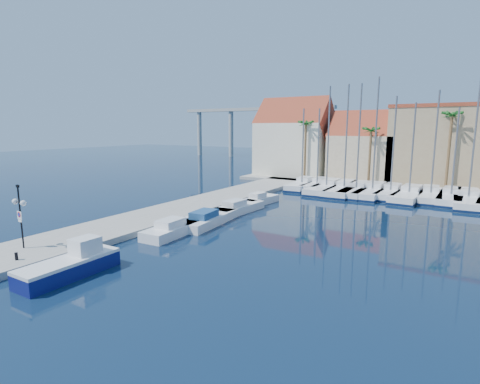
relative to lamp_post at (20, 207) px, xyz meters
name	(u,v)px	position (x,y,z in m)	size (l,w,h in m)	color
ground	(129,279)	(9.44, 0.91, -3.43)	(260.00, 260.00, 0.00)	black
quay_west	(170,213)	(0.44, 14.41, -3.18)	(6.00, 77.00, 0.50)	gray
shore_north	(418,184)	(19.44, 48.91, -3.18)	(54.00, 16.00, 0.50)	gray
lamp_post	(20,207)	(0.00, 0.00, 0.00)	(1.52, 0.46, 4.46)	black
bollard	(16,256)	(2.04, -1.55, -2.69)	(0.19, 0.19, 0.49)	black
fishing_boat	(72,264)	(6.16, -0.52, -2.74)	(2.03, 5.95, 2.08)	navy
motorboat_west_0	(175,228)	(5.50, 9.45, -2.92)	(2.43, 6.74, 1.40)	white
motorboat_west_1	(208,219)	(5.93, 13.41, -2.92)	(3.08, 7.57, 1.40)	white
motorboat_west_2	(238,208)	(5.68, 19.01, -2.92)	(2.66, 7.00, 1.40)	white
motorboat_west_3	(260,200)	(5.54, 24.14, -2.92)	(2.29, 5.61, 1.40)	white
sailboat_0	(303,185)	(5.52, 37.26, -2.85)	(3.00, 9.43, 11.40)	white
sailboat_1	(318,185)	(7.62, 37.86, -2.84)	(2.58, 8.63, 11.37)	white
sailboat_2	(328,187)	(9.40, 36.77, -2.85)	(3.22, 11.75, 14.16)	white
sailboat_3	(345,189)	(11.87, 36.62, -2.85)	(3.33, 11.72, 14.25)	white
sailboat_4	(357,190)	(13.53, 36.47, -2.83)	(2.85, 10.71, 14.22)	white
sailboat_5	(374,191)	(15.54, 36.74, -2.83)	(3.18, 11.15, 14.92)	white
sailboat_6	(391,192)	(17.70, 36.89, -2.83)	(2.81, 9.48, 12.54)	white
sailboat_7	(410,195)	(19.96, 36.54, -2.87)	(3.67, 11.20, 11.69)	white
sailboat_8	(431,195)	(22.18, 37.34, -2.83)	(3.09, 9.78, 13.06)	white
sailboat_9	(451,197)	(24.38, 37.37, -2.86)	(2.90, 10.16, 11.03)	white
sailboat_10	(468,199)	(26.11, 36.83, -2.84)	(3.58, 11.84, 14.69)	white
building_0	(295,140)	(-0.56, 47.91, 3.09)	(12.30, 9.00, 13.50)	beige
building_1	(364,150)	(11.44, 47.91, 1.87)	(10.30, 8.00, 11.00)	tan
building_2	(444,145)	(22.44, 48.91, 2.83)	(14.20, 10.20, 11.50)	tan
palm_0	(306,125)	(3.44, 42.91, 5.65)	(2.60, 2.60, 10.15)	brown
palm_1	(371,132)	(13.44, 42.91, 4.71)	(2.60, 2.60, 9.15)	brown
palm_2	(452,118)	(23.44, 42.91, 6.59)	(2.60, 2.60, 11.15)	brown
viaduct	(251,122)	(-29.63, 82.91, 6.82)	(48.00, 2.20, 14.45)	#9E9E99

